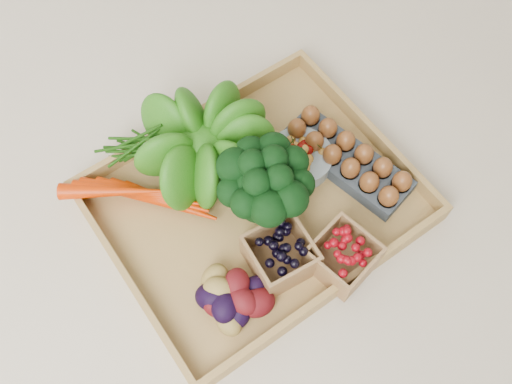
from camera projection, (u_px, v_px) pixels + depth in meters
ground at (256, 207)px, 1.08m from camera, size 4.00×4.00×0.00m
tray at (256, 205)px, 1.07m from camera, size 0.55×0.45×0.01m
carrots at (148, 196)px, 1.04m from camera, size 0.21×0.15×0.05m
lettuce at (201, 141)px, 1.02m from camera, size 0.17×0.17×0.17m
broccoli at (265, 197)px, 1.00m from camera, size 0.17×0.17×0.13m
cherry_bowl at (300, 158)px, 1.09m from camera, size 0.12×0.12×0.03m
egg_carton at (346, 162)px, 1.09m from camera, size 0.15×0.27×0.03m
potatoes at (231, 295)px, 0.94m from camera, size 0.14×0.14×0.08m
punnet_blackberry at (280, 255)px, 0.98m from camera, size 0.11×0.11×0.07m
punnet_raspberry at (343, 257)px, 0.98m from camera, size 0.12×0.12×0.07m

